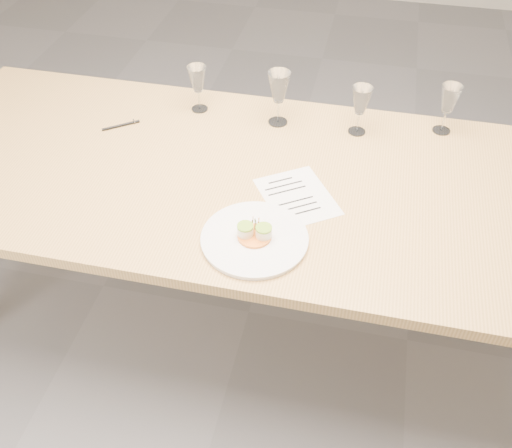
% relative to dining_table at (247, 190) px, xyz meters
% --- Properties ---
extents(ground, '(7.00, 7.00, 0.00)m').
position_rel_dining_table_xyz_m(ground, '(0.00, 0.00, -0.68)').
color(ground, slate).
rests_on(ground, ground).
extents(dining_table, '(2.40, 1.00, 0.75)m').
position_rel_dining_table_xyz_m(dining_table, '(0.00, 0.00, 0.00)').
color(dining_table, tan).
rests_on(dining_table, ground).
extents(dinner_plate, '(0.32, 0.32, 0.08)m').
position_rel_dining_table_xyz_m(dinner_plate, '(0.10, -0.30, 0.08)').
color(dinner_plate, white).
rests_on(dinner_plate, dining_table).
extents(recipe_sheet, '(0.32, 0.34, 0.00)m').
position_rel_dining_table_xyz_m(recipe_sheet, '(0.18, -0.08, 0.07)').
color(recipe_sheet, white).
rests_on(recipe_sheet, dining_table).
extents(ballpoint_pen, '(0.12, 0.09, 0.01)m').
position_rel_dining_table_xyz_m(ballpoint_pen, '(-0.52, 0.18, 0.07)').
color(ballpoint_pen, black).
rests_on(ballpoint_pen, dining_table).
extents(wine_glass_0, '(0.07, 0.07, 0.18)m').
position_rel_dining_table_xyz_m(wine_glass_0, '(-0.27, 0.36, 0.19)').
color(wine_glass_0, white).
rests_on(wine_glass_0, dining_table).
extents(wine_glass_1, '(0.08, 0.08, 0.21)m').
position_rel_dining_table_xyz_m(wine_glass_1, '(0.04, 0.33, 0.21)').
color(wine_glass_1, white).
rests_on(wine_glass_1, dining_table).
extents(wine_glass_2, '(0.07, 0.07, 0.18)m').
position_rel_dining_table_xyz_m(wine_glass_2, '(0.34, 0.33, 0.20)').
color(wine_glass_2, white).
rests_on(wine_glass_2, dining_table).
extents(wine_glass_3, '(0.07, 0.07, 0.19)m').
position_rel_dining_table_xyz_m(wine_glass_3, '(0.64, 0.41, 0.20)').
color(wine_glass_3, white).
rests_on(wine_glass_3, dining_table).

